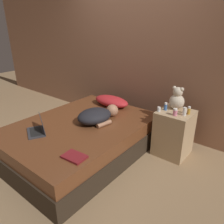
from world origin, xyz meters
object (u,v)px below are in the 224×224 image
at_px(teddy_bear, 177,99).
at_px(bottle_pink, 175,112).
at_px(bottle_white, 184,112).
at_px(bottle_clear, 159,109).
at_px(pillow, 111,101).
at_px(bottle_blue, 166,106).
at_px(person_lying, 97,115).
at_px(book, 74,157).
at_px(bottle_red, 185,111).
at_px(laptop, 38,129).
at_px(bottle_amber, 189,110).

relative_size(teddy_bear, bottle_pink, 3.34).
bearing_deg(bottle_white, bottle_clear, -165.22).
bearing_deg(teddy_bear, bottle_clear, -120.29).
bearing_deg(pillow, bottle_blue, -2.66).
bearing_deg(bottle_clear, person_lying, -146.73).
height_order(bottle_clear, book, bottle_clear).
bearing_deg(bottle_red, laptop, -136.12).
xyz_separation_m(bottle_clear, bottle_red, (0.30, 0.15, 0.01)).
height_order(person_lying, teddy_bear, teddy_bear).
bearing_deg(bottle_amber, bottle_blue, -169.60).
height_order(bottle_amber, bottle_red, bottle_amber).
bearing_deg(bottle_blue, book, -104.06).
bearing_deg(bottle_pink, bottle_red, 62.74).
height_order(bottle_amber, bottle_white, bottle_white).
xyz_separation_m(pillow, bottle_red, (1.22, 0.00, 0.14)).
bearing_deg(bottle_blue, bottle_clear, -114.39).
bearing_deg(bottle_pink, bottle_white, 39.93).
height_order(bottle_amber, bottle_pink, bottle_amber).
bearing_deg(bottle_clear, bottle_pink, 1.70).
distance_m(bottle_red, book, 1.53).
relative_size(pillow, book, 2.49).
height_order(teddy_bear, bottle_blue, teddy_bear).
bearing_deg(laptop, bottle_red, 72.04).
height_order(teddy_bear, book, teddy_bear).
relative_size(bottle_clear, bottle_pink, 0.68).
bearing_deg(bottle_white, bottle_amber, 67.71).
relative_size(pillow, person_lying, 0.91).
relative_size(person_lying, book, 2.72).
bearing_deg(bottle_pink, bottle_amber, 50.93).
bearing_deg(bottle_blue, pillow, 177.34).
relative_size(laptop, bottle_blue, 3.58).
relative_size(bottle_red, bottle_white, 0.72).
height_order(person_lying, bottle_white, bottle_white).
xyz_separation_m(pillow, bottle_clear, (0.93, -0.15, 0.14)).
bearing_deg(bottle_amber, bottle_red, -172.16).
bearing_deg(bottle_white, bottle_red, 105.04).
xyz_separation_m(laptop, bottle_pink, (1.28, 1.16, 0.18)).
height_order(bottle_red, bottle_white, bottle_white).
distance_m(pillow, bottle_pink, 1.17).
bearing_deg(pillow, book, -65.59).
bearing_deg(bottle_clear, bottle_amber, 24.33).
relative_size(person_lying, bottle_blue, 6.53).
distance_m(bottle_clear, bottle_blue, 0.11).
xyz_separation_m(pillow, laptop, (-0.13, -1.30, -0.03)).
bearing_deg(person_lying, bottle_pink, 36.57).
height_order(person_lying, bottle_amber, bottle_amber).
xyz_separation_m(teddy_bear, bottle_blue, (-0.09, -0.14, -0.08)).
bearing_deg(person_lying, teddy_bear, 49.54).
xyz_separation_m(teddy_bear, bottle_white, (0.18, -0.15, -0.08)).
distance_m(bottle_amber, bottle_white, 0.08).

